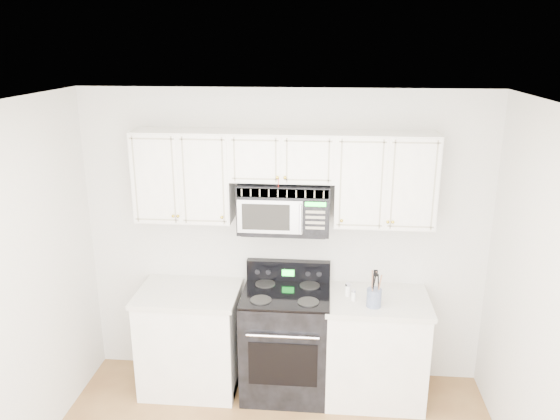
# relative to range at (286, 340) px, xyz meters

# --- Properties ---
(room) EXTENTS (3.51, 3.51, 2.61)m
(room) POSITION_rel_range_xyz_m (-0.04, -1.44, 0.82)
(room) COLOR olive
(room) RESTS_ON ground
(base_cabinet_left) EXTENTS (0.86, 0.65, 0.92)m
(base_cabinet_left) POSITION_rel_range_xyz_m (-0.84, -0.00, -0.06)
(base_cabinet_left) COLOR white
(base_cabinet_left) RESTS_ON ground
(base_cabinet_right) EXTENTS (0.86, 0.65, 0.92)m
(base_cabinet_right) POSITION_rel_range_xyz_m (0.76, -0.00, -0.06)
(base_cabinet_right) COLOR white
(base_cabinet_right) RESTS_ON ground
(range) EXTENTS (0.74, 0.67, 1.11)m
(range) POSITION_rel_range_xyz_m (0.00, 0.00, 0.00)
(range) COLOR black
(range) RESTS_ON ground
(upper_cabinets) EXTENTS (2.44, 0.37, 0.75)m
(upper_cabinets) POSITION_rel_range_xyz_m (-0.04, 0.14, 1.45)
(upper_cabinets) COLOR white
(upper_cabinets) RESTS_ON ground
(microwave) EXTENTS (0.74, 0.42, 0.41)m
(microwave) POSITION_rel_range_xyz_m (-0.03, 0.12, 1.17)
(microwave) COLOR black
(microwave) RESTS_ON ground
(utensil_crock) EXTENTS (0.12, 0.12, 0.32)m
(utensil_crock) POSITION_rel_range_xyz_m (0.72, -0.15, 0.52)
(utensil_crock) COLOR slate
(utensil_crock) RESTS_ON base_cabinet_right
(shaker_salt) EXTENTS (0.05, 0.05, 0.11)m
(shaker_salt) POSITION_rel_range_xyz_m (0.51, 0.02, 0.49)
(shaker_salt) COLOR white
(shaker_salt) RESTS_ON base_cabinet_right
(shaker_pepper) EXTENTS (0.04, 0.04, 0.09)m
(shaker_pepper) POSITION_rel_range_xyz_m (0.56, -0.06, 0.48)
(shaker_pepper) COLOR white
(shaker_pepper) RESTS_ON base_cabinet_right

